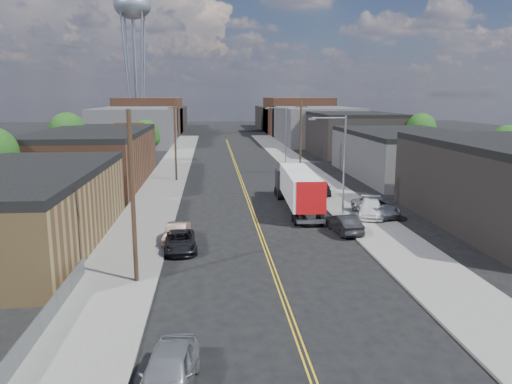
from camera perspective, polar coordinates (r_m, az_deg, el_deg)
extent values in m
plane|color=black|center=(78.81, -2.38, 3.19)|extent=(260.00, 260.00, 0.00)
cube|color=gold|center=(64.01, -1.72, 1.37)|extent=(0.32, 120.00, 0.01)
cube|color=slate|center=(64.14, -10.23, 1.28)|extent=(5.00, 140.00, 0.15)
cube|color=slate|center=(65.24, 6.64, 1.54)|extent=(5.00, 140.00, 0.15)
cube|color=brown|center=(39.58, -26.14, -2.15)|extent=(12.00, 22.00, 5.00)
cube|color=black|center=(39.09, -26.49, 1.85)|extent=(12.00, 22.00, 0.60)
cube|color=#523021|center=(64.07, -18.00, 3.55)|extent=(12.00, 26.00, 6.00)
cube|color=black|center=(63.76, -18.18, 6.49)|extent=(12.00, 26.00, 0.60)
cube|color=navy|center=(43.05, 21.05, 0.73)|extent=(0.30, 20.00, 0.80)
cube|color=#37373A|center=(69.43, 16.69, 3.95)|extent=(14.00, 24.00, 5.50)
cube|color=black|center=(69.15, 16.83, 6.46)|extent=(14.00, 24.00, 0.60)
cube|color=black|center=(93.88, 10.85, 6.41)|extent=(14.00, 22.00, 7.00)
cube|color=black|center=(93.66, 10.94, 8.73)|extent=(14.00, 22.00, 0.60)
cube|color=#37373A|center=(114.35, -13.43, 7.35)|extent=(16.00, 30.00, 8.00)
cube|color=#37373A|center=(115.65, 6.77, 7.62)|extent=(16.00, 30.00, 8.00)
cube|color=#523021|center=(139.06, -11.99, 8.43)|extent=(16.00, 26.00, 10.00)
cube|color=#523021|center=(140.13, 4.66, 8.65)|extent=(16.00, 26.00, 10.00)
cube|color=black|center=(158.99, -11.13, 8.22)|extent=(16.00, 40.00, 7.00)
cube|color=black|center=(159.93, 3.43, 8.42)|extent=(16.00, 40.00, 7.00)
cylinder|color=gray|center=(129.35, -13.60, 12.62)|extent=(0.80, 0.80, 30.00)
cylinder|color=gray|center=(127.87, -14.51, 12.60)|extent=(1.94, 1.94, 29.98)
cylinder|color=gray|center=(127.37, -12.91, 12.68)|extent=(1.94, 1.94, 29.98)
cylinder|color=gray|center=(131.35, -14.26, 12.56)|extent=(1.94, 1.94, 29.98)
cylinder|color=gray|center=(130.86, -12.70, 12.64)|extent=(1.94, 1.94, 29.98)
ellipsoid|color=#9EA8B2|center=(131.01, -13.95, 20.06)|extent=(9.00, 9.00, 6.75)
cylinder|color=gray|center=(45.00, 10.05, 2.88)|extent=(0.18, 0.18, 9.00)
cylinder|color=gray|center=(44.23, 8.34, 8.39)|extent=(3.00, 0.12, 0.12)
cube|color=gray|center=(43.91, 6.41, 8.29)|extent=(0.60, 0.25, 0.18)
cylinder|color=gray|center=(79.11, 3.43, 6.48)|extent=(0.18, 0.18, 9.00)
cylinder|color=gray|center=(78.68, 2.37, 9.61)|extent=(3.00, 0.12, 0.12)
cube|color=gray|center=(78.50, 1.27, 9.54)|extent=(0.60, 0.25, 0.18)
cylinder|color=black|center=(28.92, -13.90, -0.77)|extent=(0.26, 0.26, 10.00)
cube|color=black|center=(28.38, -14.30, 7.56)|extent=(1.60, 0.12, 0.12)
cylinder|color=black|center=(63.40, -9.20, 5.69)|extent=(0.26, 0.26, 10.00)
cube|color=black|center=(63.16, -9.32, 9.49)|extent=(1.60, 0.12, 0.12)
cylinder|color=black|center=(67.31, 5.12, 6.09)|extent=(0.26, 0.26, 10.00)
cube|color=black|center=(67.08, 5.18, 9.67)|extent=(1.60, 0.12, 0.12)
cube|color=slate|center=(25.00, -23.43, -13.90)|extent=(0.02, 16.00, 1.20)
cube|color=slate|center=(24.76, -23.54, -12.63)|extent=(0.05, 16.00, 0.05)
sphere|color=#12370F|center=(52.49, -27.14, 3.17)|extent=(3.74, 3.74, 3.74)
cylinder|color=black|center=(76.22, -20.58, 3.93)|extent=(0.36, 0.36, 4.50)
sphere|color=#12370F|center=(75.90, -20.76, 6.62)|extent=(5.04, 5.04, 5.04)
sphere|color=#12370F|center=(76.10, -20.22, 5.99)|extent=(3.96, 3.96, 3.96)
sphere|color=#12370F|center=(75.70, -21.17, 6.11)|extent=(3.60, 3.60, 3.60)
cylinder|color=black|center=(81.13, -12.42, 4.50)|extent=(0.36, 0.36, 3.75)
sphere|color=#12370F|center=(80.85, -12.51, 6.61)|extent=(4.20, 4.20, 4.20)
sphere|color=#12370F|center=(81.14, -12.04, 6.11)|extent=(3.30, 3.30, 3.30)
sphere|color=#12370F|center=(80.56, -12.88, 6.20)|extent=(3.00, 3.00, 3.00)
cylinder|color=black|center=(64.27, 26.61, 2.04)|extent=(0.36, 0.36, 4.00)
sphere|color=#12370F|center=(63.91, 26.85, 4.87)|extent=(4.48, 4.48, 4.48)
sphere|color=#12370F|center=(64.55, 27.11, 4.18)|extent=(3.52, 3.52, 3.52)
sphere|color=#12370F|center=(63.36, 26.61, 4.33)|extent=(3.20, 3.20, 3.20)
cylinder|color=black|center=(85.41, 18.22, 4.69)|extent=(0.36, 0.36, 4.25)
sphere|color=#12370F|center=(85.14, 18.35, 6.96)|extent=(4.76, 4.76, 4.76)
sphere|color=#12370F|center=(85.71, 18.61, 6.40)|extent=(3.74, 3.74, 3.74)
sphere|color=#12370F|center=(84.61, 18.12, 6.55)|extent=(3.40, 3.40, 3.40)
cube|color=silver|center=(46.37, 4.95, 0.73)|extent=(2.96, 11.58, 2.68)
cube|color=#9F0C0E|center=(40.83, 6.35, -0.71)|extent=(2.51, 0.22, 2.70)
cube|color=gray|center=(41.27, 6.29, -3.38)|extent=(2.39, 0.70, 0.25)
cube|color=black|center=(53.42, 3.61, 1.02)|extent=(2.52, 3.16, 2.97)
cylinder|color=black|center=(42.62, 5.92, -2.98)|extent=(2.53, 1.06, 0.96)
cylinder|color=black|center=(53.61, 3.60, -0.04)|extent=(2.43, 1.06, 0.96)
imported|color=#A5A9AA|center=(19.62, -9.98, -19.59)|extent=(2.43, 4.95, 1.62)
imported|color=#8B6F5B|center=(37.46, -9.05, -4.69)|extent=(1.94, 4.34, 1.38)
imported|color=black|center=(35.53, -8.70, -5.59)|extent=(2.66, 5.00, 1.34)
imported|color=black|center=(40.05, 10.01, -3.60)|extent=(2.12, 4.73, 1.51)
imported|color=#989B9D|center=(45.90, 13.54, -1.66)|extent=(3.58, 5.86, 1.52)
imported|color=silver|center=(45.36, 13.02, -1.81)|extent=(3.44, 5.51, 1.49)
imported|color=black|center=(54.45, 7.61, 0.47)|extent=(2.26, 4.36, 1.42)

